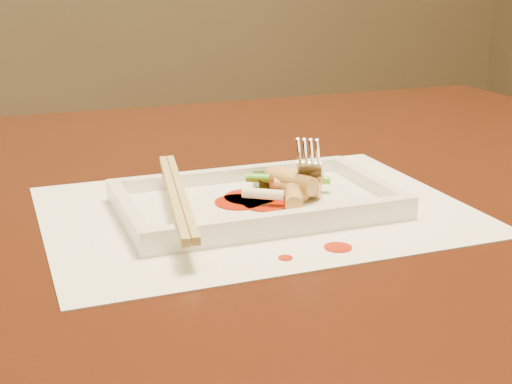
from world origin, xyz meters
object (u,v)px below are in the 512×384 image
object	(u,v)px
table	(180,271)
placemat	(256,210)
fork	(316,118)
plate_base	(256,206)
chopstick_a	(173,194)

from	to	relation	value
table	placemat	xyz separation A→B (m)	(0.05, -0.11, 0.10)
table	fork	size ratio (longest dim) A/B	10.00
plate_base	fork	distance (m)	0.11
table	plate_base	distance (m)	0.16
placemat	chopstick_a	distance (m)	0.09
table	fork	xyz separation A→B (m)	(0.12, -0.09, 0.18)
table	chopstick_a	size ratio (longest dim) A/B	5.69
chopstick_a	fork	size ratio (longest dim) A/B	1.76
table	fork	world-z (taller)	fork
placemat	chopstick_a	xyz separation A→B (m)	(-0.08, -0.00, 0.03)
placemat	table	bearing A→B (deg)	115.16
plate_base	chopstick_a	size ratio (longest dim) A/B	1.06
chopstick_a	fork	world-z (taller)	fork
table	plate_base	bearing A→B (deg)	-64.84
placemat	plate_base	size ratio (longest dim) A/B	1.54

